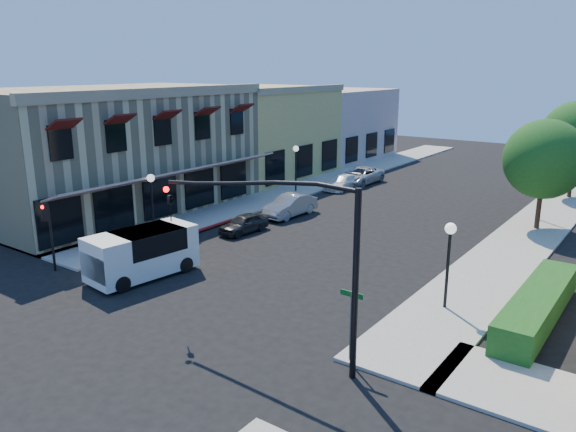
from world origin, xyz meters
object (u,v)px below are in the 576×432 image
Objects in this scene: lamppost_left_near at (151,189)px; parked_car_c at (342,182)px; parked_car_a at (244,223)px; signal_mast_arm at (296,239)px; parked_car_d at (360,176)px; white_van at (141,251)px; lamppost_right_near at (449,244)px; secondary_signal at (48,224)px; parked_car_b at (290,206)px; street_name_sign at (351,315)px; street_tree_a at (544,159)px; lamppost_left_far at (296,157)px; lamppost_right_far at (544,178)px.

lamppost_left_near is 17.29m from parked_car_c.
lamppost_left_near reaches higher than parked_car_a.
signal_mast_arm is 1.64× the size of parked_car_d.
parked_car_d is at bearing 99.20° from parked_car_a.
white_van is 21.74m from parked_car_c.
lamppost_right_near is at bearing 0.00° from lamppost_left_near.
parked_car_b is (3.20, 14.65, -1.63)m from secondary_signal.
secondary_signal is 15.53m from street_name_sign.
parked_car_c is at bearing 85.64° from secondary_signal.
parked_car_a is 16.27m from parked_car_d.
parked_car_c is (-14.70, 17.00, -2.18)m from lamppost_right_near.
street_tree_a is at bearing 88.77° from lamppost_right_near.
street_name_sign is 15.46m from parked_car_a.
lamppost_left_far is at bearing -111.60° from parked_car_d.
street_name_sign is 0.70× the size of lamppost_right_far.
street_tree_a is 1.95× the size of secondary_signal.
secondary_signal is 0.93× the size of lamppost_right_near.
lamppost_left_far is 4.36m from parked_car_c.
parked_car_a is (3.70, -10.50, -2.18)m from lamppost_left_far.
street_tree_a is 17.36m from lamppost_left_far.
parked_car_c is at bearing 176.11° from lamppost_right_far.
street_name_sign reaches higher than parked_car_d.
lamppost_left_near is 9.10m from parked_car_b.
signal_mast_arm is 15.82m from lamppost_left_near.
secondary_signal is at bearing -129.21° from street_tree_a.
parked_car_d is at bearing 82.98° from lamppost_left_near.
white_van is at bearing -83.83° from parked_car_d.
secondary_signal is at bearing -99.83° from parked_car_b.
parked_car_b is at bearing -156.39° from street_tree_a.
parked_car_d is at bearing 158.97° from street_tree_a.
street_tree_a reaches higher than lamppost_left_near.
parked_car_a is at bearing -142.32° from street_tree_a.
signal_mast_arm reaches higher than parked_car_a.
parked_car_c is at bearing 121.00° from street_name_sign.
parked_car_c is (-1.40, 13.50, 0.00)m from parked_car_a.
parked_car_a is 0.85× the size of parked_car_c.
lamppost_right_far is at bearing -5.23° from parked_car_c.
secondary_signal reaches higher than parked_car_b.
secondary_signal is 6.63m from lamppost_left_near.
parked_car_a is (-13.30, 3.50, -2.18)m from lamppost_right_near.
lamppost_right_near is at bearing -52.14° from parked_car_d.
signal_mast_arm reaches higher than secondary_signal.
lamppost_left_far reaches higher than secondary_signal.
lamppost_left_far reaches higher than street_name_sign.
lamppost_right_far is at bearing 6.71° from lamppost_left_far.
lamppost_right_near is (1.00, 5.80, 1.04)m from street_name_sign.
lamppost_left_far is 7.30m from parked_car_b.
street_tree_a is 20.71m from signal_mast_arm.
white_van reaches higher than parked_car_a.
parked_car_d reaches higher than parked_car_a.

